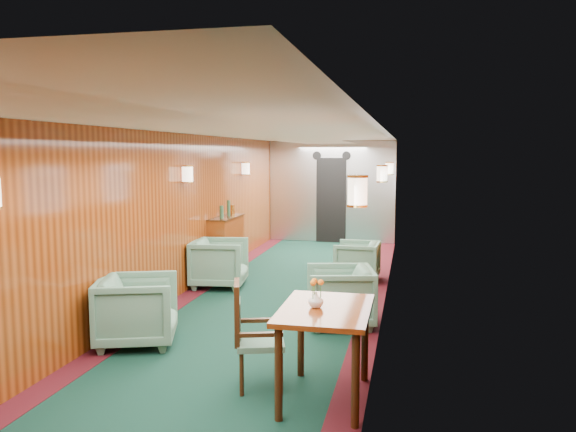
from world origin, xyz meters
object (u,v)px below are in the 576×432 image
object	(u,v)px
credenza	(226,244)
armchair_right_far	(357,261)
dining_table	(325,322)
armchair_left_far	(220,263)
armchair_right_near	(340,296)
armchair_left_near	(137,310)
side_chair	(250,331)

from	to	relation	value
credenza	armchair_right_far	bearing A→B (deg)	-3.02
dining_table	armchair_right_far	size ratio (longest dim) A/B	1.50
armchair_left_far	armchair_right_near	distance (m)	2.64
dining_table	armchair_left_near	xyz separation A→B (m)	(-2.24, 0.95, -0.30)
dining_table	credenza	world-z (taller)	credenza
dining_table	armchair_left_near	bearing A→B (deg)	156.79
dining_table	credenza	size ratio (longest dim) A/B	0.84
armchair_left_far	side_chair	bearing A→B (deg)	-164.70
credenza	armchair_right_far	xyz separation A→B (m)	(2.32, -0.12, -0.18)
dining_table	armchair_left_far	bearing A→B (deg)	121.07
armchair_left_far	armchair_right_near	xyz separation A→B (m)	(2.11, -1.59, -0.02)
credenza	armchair_left_far	xyz separation A→B (m)	(0.24, -1.05, -0.13)
armchair_right_near	armchair_left_far	bearing A→B (deg)	-140.12
side_chair	armchair_right_near	size ratio (longest dim) A/B	1.21
armchair_left_near	armchair_right_far	bearing A→B (deg)	-48.27
credenza	armchair_left_far	world-z (taller)	credenza
side_chair	credenza	distance (m)	4.98
credenza	armchair_right_near	world-z (taller)	credenza
credenza	side_chair	bearing A→B (deg)	-68.97
side_chair	dining_table	bearing A→B (deg)	-24.64
side_chair	credenza	world-z (taller)	credenza
dining_table	armchair_right_near	size ratio (longest dim) A/B	1.34
armchair_left_far	armchair_right_near	world-z (taller)	armchair_left_far
armchair_left_far	armchair_right_far	distance (m)	2.28
armchair_right_near	armchair_left_near	bearing A→B (deg)	-74.25
armchair_left_near	armchair_right_near	xyz separation A→B (m)	(2.10, 1.15, -0.02)
armchair_right_near	credenza	bearing A→B (deg)	-151.35
credenza	armchair_left_far	distance (m)	1.08
credenza	armchair_right_far	size ratio (longest dim) A/B	1.78
side_chair	armchair_left_far	distance (m)	3.93
armchair_left_near	armchair_right_near	size ratio (longest dim) A/B	1.05
dining_table	side_chair	bearing A→B (deg)	172.19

